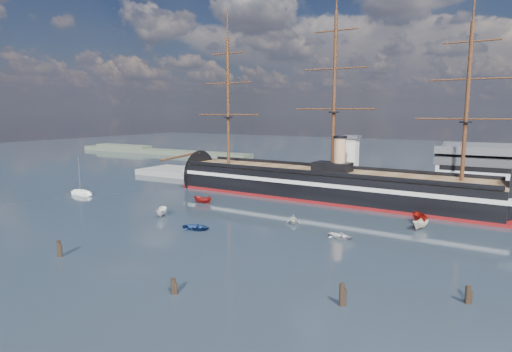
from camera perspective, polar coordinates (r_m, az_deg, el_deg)
The scene contains 17 objects.
ground at distance 102.44m, azimuth 4.94°, elevation -4.93°, with size 600.00×600.00×0.00m, color #222E38.
quay at distance 132.40m, azimuth 15.60°, elevation -2.15°, with size 180.00×18.00×2.00m, color slate.
quay_tower at distance 130.07m, azimuth 12.45°, elevation 2.13°, with size 5.00×5.00×15.00m.
shoreline at distance 260.38m, azimuth -14.14°, elevation 3.33°, with size 120.00×10.00×4.00m.
warship at distance 120.23m, azimuth 8.40°, elevation -1.02°, with size 113.22×20.10×53.94m.
sailboat at distance 133.59m, azimuth -22.26°, elevation -2.07°, with size 6.97×2.45×10.96m.
motorboat_a at distance 100.96m, azimuth -12.42°, elevation -5.30°, with size 6.43×2.36×2.57m, color white.
motorboat_b at distance 88.61m, azimuth -7.93°, elevation -7.12°, with size 3.61×1.44×1.69m, color navy.
motorboat_c at distance 94.56m, azimuth 21.06°, elevation -6.62°, with size 6.14×2.25×2.46m, color beige.
motorboat_d at distance 93.15m, azimuth 4.99°, elevation -6.30°, with size 5.64×2.44×2.07m, color beige.
motorboat_e at distance 83.65m, azimuth 11.21°, elevation -8.15°, with size 3.08×1.23×1.44m, color silver.
motorboat_f at distance 98.94m, azimuth 21.07°, elevation -5.96°, with size 6.94×2.54×2.78m, color maroon.
motorboat_g at distance 113.52m, azimuth -7.15°, elevation -3.64°, with size 5.77×2.12×2.31m, color maroon.
piling_near_left at distance 79.29m, azimuth -24.75°, elevation -9.72°, with size 0.64×0.64×3.50m, color black.
piling_near_mid at distance 59.50m, azimuth -10.95°, elevation -15.17°, with size 0.64×0.64×2.85m, color black.
piling_near_right at distance 56.35m, azimuth 11.31°, elevation -16.58°, with size 0.64×0.64×3.61m, color black.
piling_far_right at distance 61.84m, azimuth 26.31°, elevation -14.99°, with size 0.64×0.64×3.03m, color black.
Camera 1 is at (42.50, -50.14, 23.73)m, focal length 30.00 mm.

